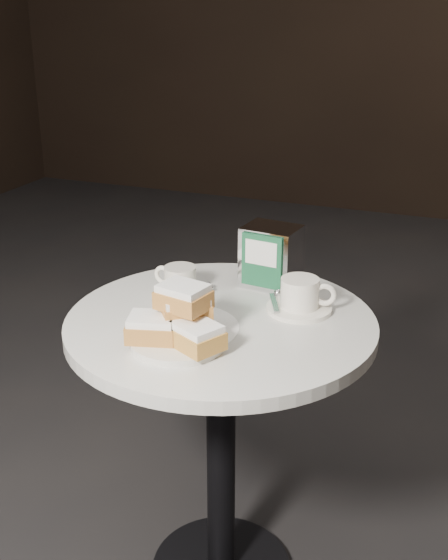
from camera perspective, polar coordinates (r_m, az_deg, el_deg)
cafe_table at (r=1.67m, az=-0.26°, el=-9.27°), size 0.70×0.70×0.74m
sugar_spill at (r=1.54m, az=-3.36°, el=-3.84°), size 0.26×0.26×0.00m
beignet_plate at (r=1.44m, az=-3.68°, el=-3.57°), size 0.22×0.21×0.13m
coffee_cup_left at (r=1.70m, az=-3.60°, el=-0.16°), size 0.15×0.15×0.07m
coffee_cup_right at (r=1.61m, az=6.21°, el=-1.38°), size 0.17×0.17×0.08m
water_glass_left at (r=1.77m, az=2.15°, el=1.56°), size 0.08×0.08×0.10m
water_glass_right at (r=1.75m, az=3.20°, el=1.42°), size 0.09×0.09×0.11m
napkin_dispenser at (r=1.73m, az=3.84°, el=1.91°), size 0.14×0.13×0.15m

